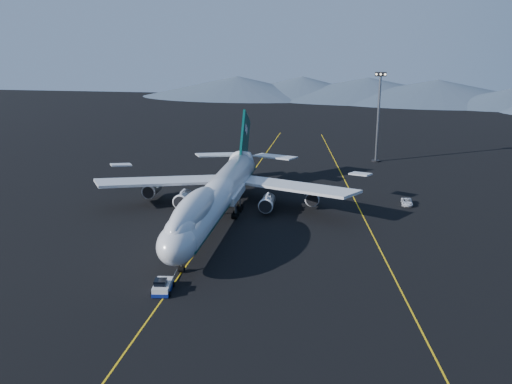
% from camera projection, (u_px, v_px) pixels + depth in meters
% --- Properties ---
extents(ground, '(500.00, 500.00, 0.00)m').
position_uv_depth(ground, '(218.00, 221.00, 119.57)').
color(ground, black).
rests_on(ground, ground).
extents(taxiway_line_main, '(0.25, 220.00, 0.01)m').
position_uv_depth(taxiway_line_main, '(218.00, 221.00, 119.56)').
color(taxiway_line_main, '#E6B50D').
rests_on(taxiway_line_main, ground).
extents(taxiway_line_side, '(28.08, 198.09, 0.01)m').
position_uv_depth(taxiway_line_side, '(362.00, 214.00, 124.42)').
color(taxiway_line_side, '#E6B50D').
rests_on(taxiway_line_side, ground).
extents(boeing_747, '(59.62, 72.43, 19.37)m').
position_uv_depth(boeing_747, '(217.00, 195.00, 118.02)').
color(boeing_747, silver).
rests_on(boeing_747, ground).
extents(pushback_tug, '(3.49, 5.43, 2.23)m').
position_uv_depth(pushback_tug, '(163.00, 287.00, 87.19)').
color(pushback_tug, silver).
rests_on(pushback_tug, ground).
extents(service_van, '(2.46, 5.19, 1.43)m').
position_uv_depth(service_van, '(407.00, 202.00, 130.80)').
color(service_van, silver).
rests_on(service_van, ground).
extents(floodlight_mast, '(3.33, 2.49, 26.93)m').
position_uv_depth(floodlight_mast, '(378.00, 117.00, 170.97)').
color(floodlight_mast, black).
rests_on(floodlight_mast, ground).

